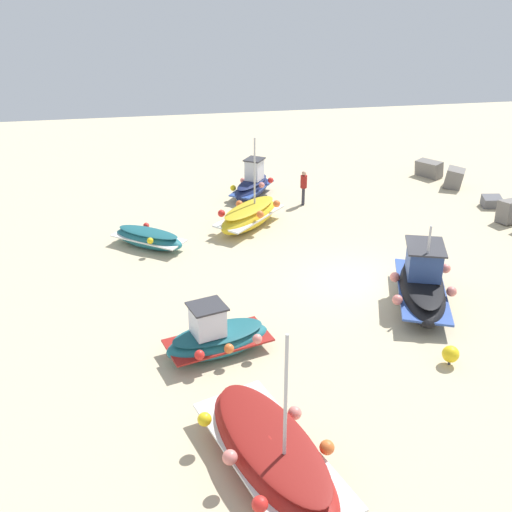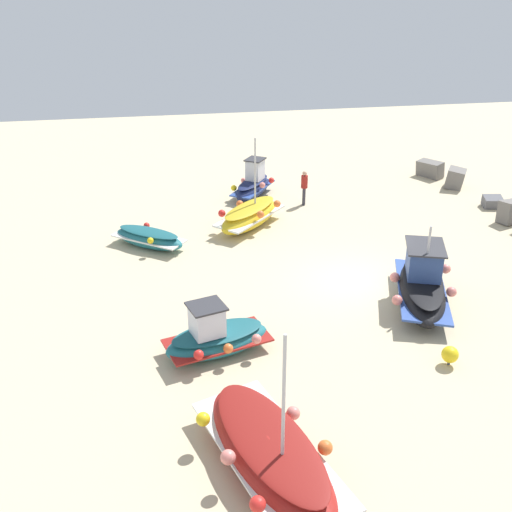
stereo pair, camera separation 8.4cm
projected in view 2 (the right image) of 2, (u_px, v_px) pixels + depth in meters
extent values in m
plane|color=beige|center=(355.00, 282.00, 23.16)|extent=(57.87, 57.87, 0.00)
ellipsoid|color=maroon|center=(269.00, 454.00, 14.39)|extent=(5.42, 3.27, 1.11)
cube|color=white|center=(269.00, 452.00, 14.37)|extent=(5.23, 3.23, 0.19)
ellipsoid|color=maroon|center=(270.00, 440.00, 14.21)|extent=(4.76, 2.84, 0.26)
cylinder|color=#B7B7BC|center=(284.00, 397.00, 13.05)|extent=(0.08, 0.08, 3.08)
sphere|color=red|center=(258.00, 504.00, 12.69)|extent=(0.35, 0.35, 0.35)
sphere|color=orange|center=(325.00, 448.00, 14.11)|extent=(0.35, 0.35, 0.35)
sphere|color=#EA7F75|center=(228.00, 457.00, 13.82)|extent=(0.35, 0.35, 0.35)
sphere|color=#EA7F75|center=(293.00, 413.00, 15.28)|extent=(0.35, 0.35, 0.35)
sphere|color=yellow|center=(203.00, 419.00, 14.96)|extent=(0.35, 0.35, 0.35)
ellipsoid|color=gold|center=(250.00, 217.00, 27.72)|extent=(3.83, 3.68, 1.04)
cube|color=white|center=(250.00, 216.00, 27.70)|extent=(3.72, 3.59, 0.13)
ellipsoid|color=gold|center=(250.00, 208.00, 27.54)|extent=(3.35, 3.22, 0.20)
cylinder|color=#B7B7BC|center=(255.00, 171.00, 27.20)|extent=(0.08, 0.08, 2.97)
sphere|color=orange|center=(277.00, 204.00, 27.96)|extent=(0.33, 0.33, 0.33)
sphere|color=orange|center=(240.00, 204.00, 28.22)|extent=(0.33, 0.33, 0.33)
sphere|color=orange|center=(260.00, 214.00, 26.91)|extent=(0.33, 0.33, 0.33)
sphere|color=red|center=(222.00, 213.00, 27.15)|extent=(0.33, 0.33, 0.33)
ellipsoid|color=black|center=(422.00, 291.00, 21.53)|extent=(4.92, 3.01, 1.03)
cube|color=#2D4C9E|center=(422.00, 290.00, 21.50)|extent=(4.75, 2.97, 0.16)
ellipsoid|color=black|center=(423.00, 281.00, 21.35)|extent=(4.31, 2.62, 0.23)
cube|color=#2D4784|center=(424.00, 261.00, 21.43)|extent=(1.74, 1.51, 1.02)
cube|color=#333338|center=(426.00, 247.00, 21.19)|extent=(2.02, 1.75, 0.06)
cylinder|color=#B7B7BC|center=(427.00, 255.00, 20.67)|extent=(0.08, 0.08, 2.05)
sphere|color=#EA7F75|center=(397.00, 300.00, 20.45)|extent=(0.35, 0.35, 0.35)
sphere|color=#EA7F75|center=(451.00, 292.00, 20.92)|extent=(0.35, 0.35, 0.35)
sphere|color=#EA7F75|center=(395.00, 277.00, 21.90)|extent=(0.35, 0.35, 0.35)
sphere|color=#EA7F75|center=(446.00, 269.00, 22.35)|extent=(0.35, 0.35, 0.35)
ellipsoid|color=navy|center=(253.00, 189.00, 31.38)|extent=(3.23, 2.70, 0.82)
cube|color=#2D4C9E|center=(253.00, 188.00, 31.36)|extent=(3.15, 2.66, 0.07)
ellipsoid|color=#151E45|center=(253.00, 182.00, 31.23)|extent=(2.84, 2.38, 0.13)
cube|color=silver|center=(255.00, 170.00, 31.21)|extent=(1.09, 1.06, 1.01)
cube|color=#333338|center=(255.00, 159.00, 30.98)|extent=(1.27, 1.23, 0.06)
sphere|color=yellow|center=(234.00, 188.00, 30.84)|extent=(0.29, 0.29, 0.29)
sphere|color=#EA7F75|center=(262.00, 185.00, 30.74)|extent=(0.29, 0.29, 0.29)
sphere|color=#EA7F75|center=(244.00, 180.00, 31.74)|extent=(0.29, 0.29, 0.29)
sphere|color=red|center=(271.00, 180.00, 31.70)|extent=(0.29, 0.29, 0.29)
ellipsoid|color=#1E6670|center=(149.00, 239.00, 25.84)|extent=(2.83, 3.22, 0.74)
cube|color=white|center=(149.00, 238.00, 25.82)|extent=(2.78, 3.14, 0.07)
ellipsoid|color=#1A565F|center=(148.00, 232.00, 25.70)|extent=(2.49, 2.83, 0.12)
sphere|color=red|center=(147.00, 225.00, 26.47)|extent=(0.26, 0.26, 0.26)
sphere|color=yellow|center=(150.00, 241.00, 24.97)|extent=(0.26, 0.26, 0.26)
ellipsoid|color=#1E6670|center=(218.00, 341.00, 18.90)|extent=(2.24, 3.53, 0.78)
cube|color=maroon|center=(218.00, 340.00, 18.88)|extent=(2.23, 3.41, 0.11)
ellipsoid|color=#1A565F|center=(217.00, 333.00, 18.76)|extent=(1.95, 3.10, 0.16)
cube|color=silver|center=(207.00, 320.00, 18.42)|extent=(1.05, 1.09, 0.90)
cube|color=#333338|center=(206.00, 306.00, 18.21)|extent=(1.21, 1.26, 0.06)
sphere|color=#EA7F75|center=(257.00, 339.00, 18.48)|extent=(0.30, 0.30, 0.30)
sphere|color=red|center=(221.00, 318.00, 19.62)|extent=(0.30, 0.30, 0.30)
sphere|color=orange|center=(228.00, 349.00, 18.15)|extent=(0.30, 0.30, 0.30)
sphere|color=red|center=(194.00, 327.00, 19.29)|extent=(0.30, 0.30, 0.30)
sphere|color=red|center=(199.00, 355.00, 17.76)|extent=(0.30, 0.30, 0.30)
cylinder|color=#2D2D38|center=(304.00, 196.00, 30.37)|extent=(0.14, 0.14, 0.87)
cylinder|color=#2D2D38|center=(304.00, 197.00, 30.22)|extent=(0.14, 0.14, 0.87)
cylinder|color=maroon|center=(304.00, 182.00, 29.98)|extent=(0.32, 0.32, 0.62)
sphere|color=tan|center=(305.00, 173.00, 29.80)|extent=(0.22, 0.22, 0.22)
cube|color=slate|center=(430.00, 169.00, 34.24)|extent=(1.56, 1.37, 0.98)
cube|color=slate|center=(455.00, 178.00, 32.60)|extent=(1.45, 1.41, 1.10)
cube|color=slate|center=(492.00, 202.00, 30.06)|extent=(0.95, 1.03, 0.64)
cube|color=slate|center=(512.00, 212.00, 28.24)|extent=(1.12, 1.37, 1.13)
cylinder|color=#3F3F42|center=(449.00, 363.00, 18.40)|extent=(0.08, 0.08, 0.11)
sphere|color=yellow|center=(450.00, 355.00, 18.27)|extent=(0.50, 0.50, 0.50)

